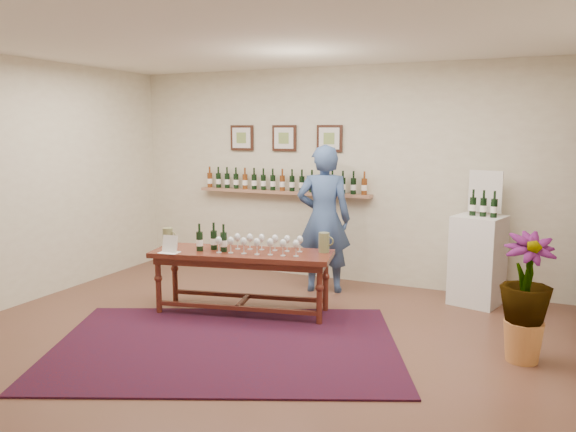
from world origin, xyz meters
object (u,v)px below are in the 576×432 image
at_px(tasting_table, 242,261).
at_px(person, 324,219).
at_px(display_pedestal, 478,260).
at_px(potted_plant, 526,298).

xyz_separation_m(tasting_table, person, (0.51, 1.16, 0.32)).
xyz_separation_m(display_pedestal, person, (-1.80, -0.24, 0.40)).
bearing_deg(potted_plant, person, 150.52).
bearing_deg(person, potted_plant, 134.21).
bearing_deg(tasting_table, potted_plant, -15.18).
bearing_deg(display_pedestal, potted_plant, -70.97).
distance_m(tasting_table, person, 1.31).
bearing_deg(person, display_pedestal, 171.21).
xyz_separation_m(display_pedestal, potted_plant, (0.54, -1.56, 0.06)).
bearing_deg(display_pedestal, person, -172.48).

